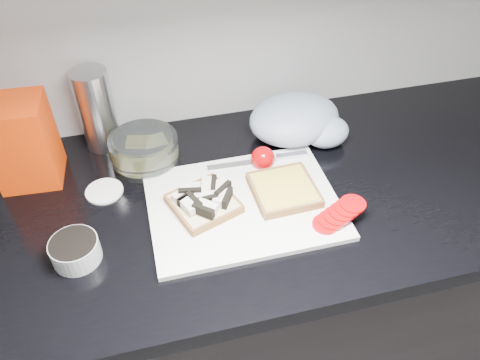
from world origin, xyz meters
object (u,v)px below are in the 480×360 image
cutting_board (243,204)px  glass_bowl (144,150)px  steel_canister (97,110)px  bread_bag (23,142)px

cutting_board → glass_bowl: size_ratio=2.51×
cutting_board → steel_canister: steel_canister is taller
bread_bag → steel_canister: (0.16, 0.08, 0.00)m
cutting_board → glass_bowl: (-0.19, 0.20, 0.03)m
cutting_board → bread_bag: 0.49m
steel_canister → cutting_board: bearing=-46.5°
cutting_board → steel_canister: size_ratio=1.99×
glass_bowl → bread_bag: bread_bag is taller
cutting_board → bread_bag: bearing=154.3°
cutting_board → bread_bag: bread_bag is taller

